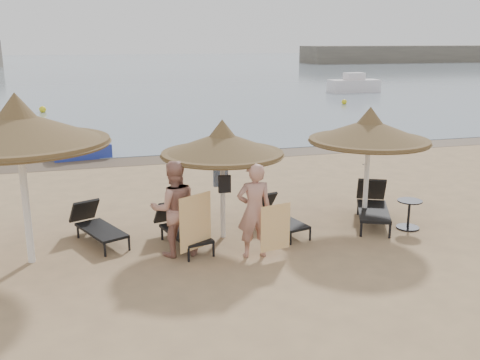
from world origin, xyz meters
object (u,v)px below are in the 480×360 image
object	(u,v)px
palapa_right	(369,131)
person_right	(254,203)
side_table	(409,215)
lounger_near_right	(277,216)
pedal_boat	(80,148)
lounger_far_left	(96,225)
palapa_left	(18,129)
person_left	(174,201)
lounger_far_right	(373,205)
lounger_near_left	(181,227)
palapa_center	(222,144)

from	to	relation	value
palapa_right	person_right	size ratio (longest dim) A/B	1.25
person_right	side_table	bearing A→B (deg)	-167.09
lounger_near_right	pedal_boat	xyz separation A→B (m)	(-4.24, 9.05, 0.01)
lounger_far_left	palapa_left	bearing A→B (deg)	-169.04
palapa_left	person_left	bearing A→B (deg)	-7.76
person_right	pedal_boat	world-z (taller)	person_right
palapa_right	person_left	size ratio (longest dim) A/B	1.24
person_left	person_right	bearing A→B (deg)	160.72
lounger_near_right	palapa_left	bearing A→B (deg)	170.41
lounger_near_right	lounger_far_left	bearing A→B (deg)	159.47
lounger_near_right	lounger_far_right	bearing A→B (deg)	-15.27
lounger_near_left	person_right	size ratio (longest dim) A/B	0.86
lounger_near_left	person_right	distance (m)	1.80
lounger_far_right	pedal_boat	bearing A→B (deg)	151.36
palapa_right	pedal_boat	bearing A→B (deg)	124.89
lounger_far_right	pedal_boat	xyz separation A→B (m)	(-6.58, 9.09, -0.06)
person_right	pedal_boat	bearing A→B (deg)	-67.80
palapa_right	pedal_boat	size ratio (longest dim) A/B	1.27
person_left	person_right	size ratio (longest dim) A/B	1.01
palapa_left	side_table	world-z (taller)	palapa_left
palapa_center	lounger_far_right	size ratio (longest dim) A/B	1.24
palapa_right	lounger_near_left	bearing A→B (deg)	-178.01
side_table	person_left	distance (m)	5.32
palapa_right	person_left	bearing A→B (deg)	-171.19
palapa_right	lounger_near_left	size ratio (longest dim) A/B	1.45
lounger_far_left	lounger_far_right	bearing A→B (deg)	-27.81
person_right	palapa_left	bearing A→B (deg)	-7.42
person_right	pedal_boat	size ratio (longest dim) A/B	1.02
person_left	pedal_boat	xyz separation A→B (m)	(-1.85, 9.82, -0.75)
palapa_center	palapa_right	distance (m)	3.38
lounger_far_left	lounger_near_right	world-z (taller)	lounger_far_left
lounger_far_left	lounger_near_right	bearing A→B (deg)	-29.78
palapa_right	lounger_far_left	size ratio (longest dim) A/B	1.49
palapa_right	lounger_far_right	size ratio (longest dim) A/B	1.30
palapa_right	lounger_near_right	bearing A→B (deg)	177.98
person_right	pedal_boat	distance (m)	10.87
palapa_center	pedal_boat	world-z (taller)	palapa_center
palapa_left	lounger_far_right	xyz separation A→B (m)	(7.43, 0.36, -2.16)
palapa_right	person_right	bearing A→B (deg)	-158.46
lounger_near_left	lounger_far_right	size ratio (longest dim) A/B	0.90
lounger_near_right	side_table	distance (m)	2.96
palapa_left	palapa_right	xyz separation A→B (m)	(7.21, 0.33, -0.42)
palapa_left	lounger_near_left	size ratio (longest dim) A/B	1.74
person_right	lounger_near_right	bearing A→B (deg)	-121.39
side_table	lounger_far_right	bearing A→B (deg)	129.04
palapa_center	lounger_near_left	world-z (taller)	palapa_center
lounger_far_left	palapa_right	bearing A→B (deg)	-28.25
lounger_near_right	lounger_near_left	bearing A→B (deg)	171.72
palapa_center	palapa_right	world-z (taller)	palapa_right
person_left	person_right	world-z (taller)	person_left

